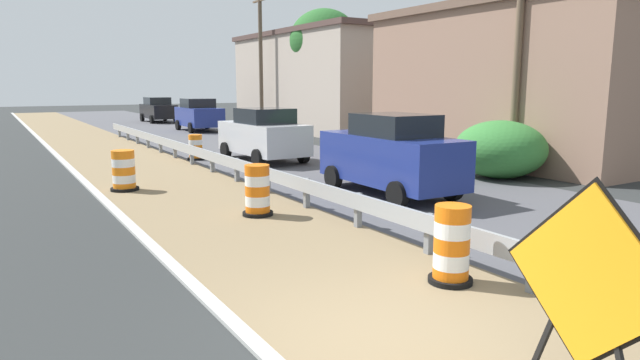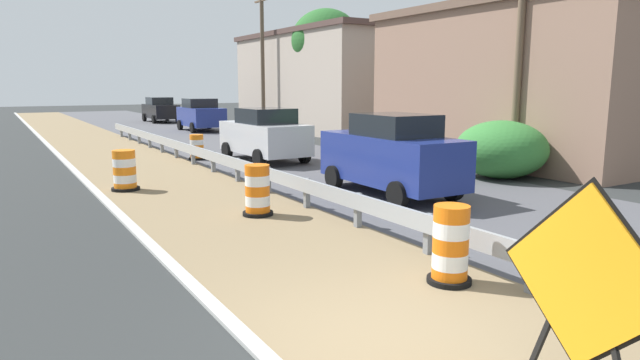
% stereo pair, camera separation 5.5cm
% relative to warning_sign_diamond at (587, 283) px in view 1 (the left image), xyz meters
% --- Properties ---
extents(ground_plane, '(160.00, 160.00, 0.00)m').
position_rel_warning_sign_diamond_xyz_m(ground_plane, '(-0.88, 1.78, -1.07)').
color(ground_plane, '#2B2D2D').
extents(median_dirt_strip, '(4.00, 120.00, 0.01)m').
position_rel_warning_sign_diamond_xyz_m(median_dirt_strip, '(-0.08, 1.78, -1.07)').
color(median_dirt_strip, '#7F6B4C').
rests_on(median_dirt_strip, ground).
extents(guardrail_median, '(0.18, 49.70, 0.71)m').
position_rel_warning_sign_diamond_xyz_m(guardrail_median, '(1.68, 4.96, -0.55)').
color(guardrail_median, '#999EA3').
rests_on(guardrail_median, ground).
extents(warning_sign_diamond, '(0.11, 1.82, 2.06)m').
position_rel_warning_sign_diamond_xyz_m(warning_sign_diamond, '(0.00, 0.00, 0.00)').
color(warning_sign_diamond, black).
rests_on(warning_sign_diamond, ground).
extents(traffic_barrel_nearest, '(0.64, 0.64, 1.15)m').
position_rel_warning_sign_diamond_xyz_m(traffic_barrel_nearest, '(1.07, 2.72, -0.55)').
color(traffic_barrel_nearest, orange).
rests_on(traffic_barrel_nearest, ground).
extents(traffic_barrel_close, '(0.68, 0.68, 1.12)m').
position_rel_warning_sign_diamond_xyz_m(traffic_barrel_close, '(0.46, 7.98, -0.56)').
color(traffic_barrel_close, orange).
rests_on(traffic_barrel_close, ground).
extents(traffic_barrel_mid, '(0.75, 0.75, 1.10)m').
position_rel_warning_sign_diamond_xyz_m(traffic_barrel_mid, '(-1.42, 12.50, -0.57)').
color(traffic_barrel_mid, orange).
rests_on(traffic_barrel_mid, ground).
extents(traffic_barrel_far, '(0.65, 0.65, 0.97)m').
position_rel_warning_sign_diamond_xyz_m(traffic_barrel_far, '(2.29, 17.50, -0.64)').
color(traffic_barrel_far, orange).
rests_on(traffic_barrel_far, ground).
extents(car_lead_near_lane, '(2.18, 4.26, 1.99)m').
position_rel_warning_sign_diamond_xyz_m(car_lead_near_lane, '(4.39, 15.88, -0.08)').
color(car_lead_near_lane, silver).
rests_on(car_lead_near_lane, ground).
extents(car_trailing_near_lane, '(2.21, 4.14, 2.02)m').
position_rel_warning_sign_diamond_xyz_m(car_trailing_near_lane, '(6.95, 30.56, -0.06)').
color(car_trailing_near_lane, navy).
rests_on(car_trailing_near_lane, ground).
extents(car_lead_far_lane, '(2.01, 4.39, 2.11)m').
position_rel_warning_sign_diamond_xyz_m(car_lead_far_lane, '(4.43, 8.31, -0.02)').
color(car_lead_far_lane, navy).
rests_on(car_lead_far_lane, ground).
extents(car_mid_far_lane, '(2.04, 4.51, 1.92)m').
position_rel_warning_sign_diamond_xyz_m(car_mid_far_lane, '(7.01, 40.25, -0.11)').
color(car_mid_far_lane, black).
rests_on(car_mid_far_lane, ground).
extents(roadside_shop_near, '(8.24, 11.09, 5.81)m').
position_rel_warning_sign_diamond_xyz_m(roadside_shop_near, '(14.01, 11.29, 1.84)').
color(roadside_shop_near, '#93705B').
rests_on(roadside_shop_near, ground).
extents(roadside_shop_far, '(6.36, 13.99, 6.16)m').
position_rel_warning_sign_diamond_xyz_m(roadside_shop_far, '(14.06, 27.35, 2.02)').
color(roadside_shop_far, '#AD9E8E').
rests_on(roadside_shop_far, ground).
extents(utility_pole_near, '(0.24, 1.80, 8.09)m').
position_rel_warning_sign_diamond_xyz_m(utility_pole_near, '(9.94, 8.95, 3.13)').
color(utility_pole_near, brown).
rests_on(utility_pole_near, ground).
extents(utility_pole_mid, '(0.24, 1.80, 8.40)m').
position_rel_warning_sign_diamond_xyz_m(utility_pole_mid, '(10.31, 28.47, 3.29)').
color(utility_pole_mid, brown).
rests_on(utility_pole_mid, ground).
extents(bush_roadside, '(2.78, 2.78, 1.78)m').
position_rel_warning_sign_diamond_xyz_m(bush_roadside, '(8.95, 8.59, -0.19)').
color(bush_roadside, '#337533').
rests_on(bush_roadside, ground).
extents(tree_roadside, '(4.10, 4.10, 7.25)m').
position_rel_warning_sign_diamond_xyz_m(tree_roadside, '(12.89, 25.20, 4.30)').
color(tree_roadside, '#4C3D2D').
rests_on(tree_roadside, ground).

